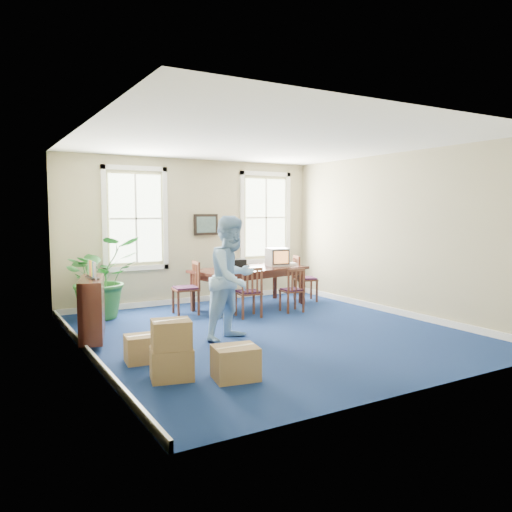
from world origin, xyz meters
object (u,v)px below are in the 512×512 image
man (233,278)px  potted_plant (101,277)px  chair_near_left (248,292)px  cardboard_boxes (183,344)px  crt_tv (277,257)px  credenza (92,313)px  conference_table (250,288)px

man → potted_plant: (-1.45, 2.68, -0.20)m
chair_near_left → cardboard_boxes: size_ratio=0.73×
man → chair_near_left: bearing=29.1°
crt_tv → cardboard_boxes: (-3.63, -3.48, -0.66)m
crt_tv → potted_plant: bearing=-177.6°
credenza → conference_table: bearing=34.8°
credenza → cardboard_boxes: bearing=-58.0°
potted_plant → cardboard_boxes: bearing=-88.6°
credenza → potted_plant: 1.89m
conference_table → credenza: (-3.55, -1.28, 0.05)m
crt_tv → chair_near_left: (-1.24, -0.90, -0.55)m
potted_plant → cardboard_boxes: (0.10, -3.92, -0.40)m
potted_plant → chair_near_left: bearing=-28.4°
chair_near_left → credenza: bearing=15.5°
crt_tv → credenza: (-4.28, -1.33, -0.57)m
crt_tv → man: 3.20m
conference_table → potted_plant: bearing=161.0°
chair_near_left → potted_plant: potted_plant is taller
cardboard_boxes → credenza: bearing=106.9°
chair_near_left → credenza: (-3.04, -0.43, -0.02)m
potted_plant → cardboard_boxes: potted_plant is taller
crt_tv → cardboard_boxes: crt_tv is taller
credenza → potted_plant: (0.56, 1.77, 0.32)m
conference_table → chair_near_left: (-0.51, -0.85, 0.07)m
conference_table → credenza: credenza is taller
crt_tv → cardboard_boxes: 5.07m
chair_near_left → potted_plant: bearing=-20.9°
crt_tv → cardboard_boxes: size_ratio=0.35×
crt_tv → chair_near_left: 1.63m
crt_tv → credenza: crt_tv is taller
crt_tv → credenza: size_ratio=0.40×
man → potted_plant: size_ratio=1.25×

